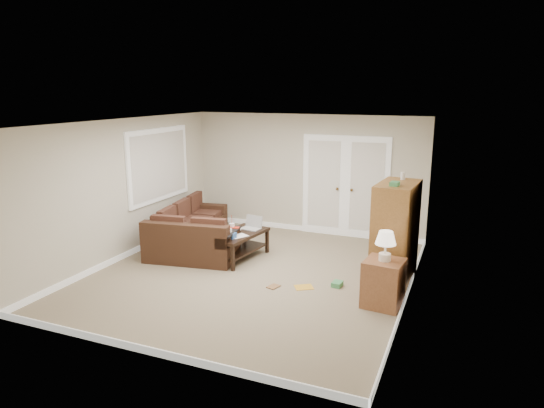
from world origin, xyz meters
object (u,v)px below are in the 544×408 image
at_px(coffee_table, 240,244).
at_px(side_cabinet, 383,279).
at_px(sectional_sofa, 192,234).
at_px(tv_armoire, 395,233).

distance_m(coffee_table, side_cabinet, 2.91).
bearing_deg(side_cabinet, sectional_sofa, 169.59).
height_order(tv_armoire, side_cabinet, tv_armoire).
bearing_deg(tv_armoire, coffee_table, -176.78).
xyz_separation_m(sectional_sofa, side_cabinet, (3.82, -1.13, 0.10)).
xyz_separation_m(coffee_table, side_cabinet, (2.73, -0.99, 0.13)).
xyz_separation_m(coffee_table, tv_armoire, (2.73, -0.06, 0.55)).
bearing_deg(side_cabinet, coffee_table, 166.11).
height_order(sectional_sofa, tv_armoire, tv_armoire).
height_order(sectional_sofa, coffee_table, coffee_table).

